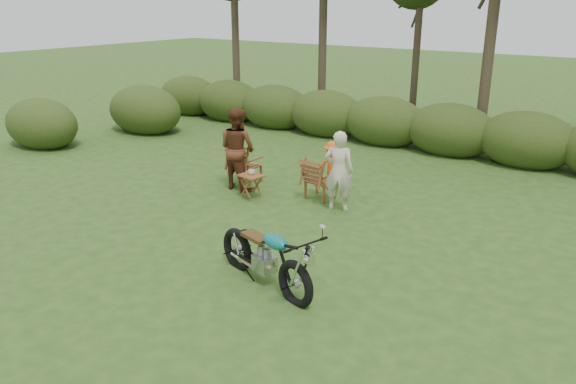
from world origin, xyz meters
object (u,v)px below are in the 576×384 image
Objects in this scene: lawn_chair_right at (320,198)px; adult_b at (239,188)px; cup at (251,172)px; child at (332,189)px; adult_a at (338,210)px; motorcycle at (265,283)px; side_table at (251,187)px; lawn_chair_left at (247,182)px.

lawn_chair_right is 1.95m from adult_b.
child is at bearing 52.94° from cup.
adult_a is at bearing 12.89° from cup.
lawn_chair_right is at bearing 126.01° from motorcycle.
side_table is 0.28× the size of adult_b.
lawn_chair_left is at bearing 134.73° from side_table.
adult_b is (-3.24, 3.25, 0.00)m from motorcycle.
cup is at bearing 157.74° from adult_b.
motorcycle is 4.95m from lawn_chair_left.
child is (-0.11, 0.66, 0.00)m from lawn_chair_right.
lawn_chair_left is 7.08× the size of cup.
adult_a is at bearing 154.57° from lawn_chair_right.
side_table is 3.83× the size of cup.
adult_a reaches higher than lawn_chair_right.
side_table is 0.32m from cup.
adult_b is at bearing 152.43° from cup.
motorcycle reaches higher than lawn_chair_left.
side_table is 0.82m from adult_b.
cup is (-0.01, 0.03, 0.32)m from side_table.
motorcycle is 4.62m from child.
lawn_chair_right is 0.67m from child.
cup is (-2.57, 2.90, 0.58)m from motorcycle.
motorcycle is 1.24× the size of adult_a.
adult_b is at bearing 2.12° from child.
adult_b is (-0.67, 0.35, -0.58)m from cup.
child is at bearing -76.02° from lawn_chair_right.
child is at bearing 53.85° from side_table.
lawn_chair_left reaches higher than lawn_chair_right.
adult_b is at bearing 18.35° from lawn_chair_right.
child is (-0.77, 1.05, 0.00)m from adult_a.
cup is 0.12× the size of child.
lawn_chair_left is 0.87× the size of child.
side_table reaches higher than lawn_chair_left.
lawn_chair_left is 1.22m from cup.
motorcycle is at bearing -48.51° from cup.
lawn_chair_right is at bearing 34.90° from side_table.
lawn_chair_left is 0.53× the size of adult_b.
adult_a is (2.66, -0.32, 0.00)m from lawn_chair_left.
side_table is 0.32× the size of adult_a.
adult_a reaches higher than child.
child is (1.88, 0.73, 0.00)m from lawn_chair_left.
cup is at bearing 131.83° from lawn_chair_left.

